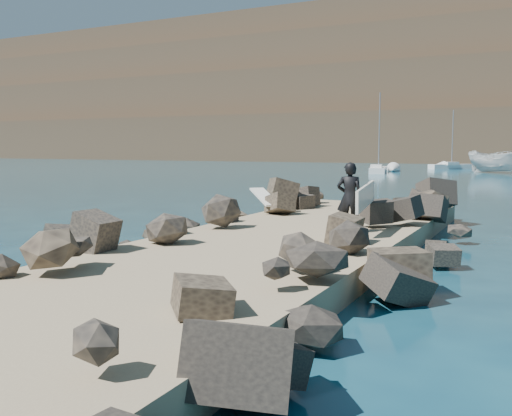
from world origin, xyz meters
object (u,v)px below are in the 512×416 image
object	(u,v)px
boat_imported	(496,161)
surfer_with_board	(352,197)
surfboard_resting	(265,200)
sailboat_a	(378,170)

from	to	relation	value
boat_imported	surfer_with_board	size ratio (longest dim) A/B	2.93
surfboard_resting	sailboat_a	world-z (taller)	sailboat_a
sailboat_a	surfer_with_board	bearing A→B (deg)	-76.06
boat_imported	sailboat_a	distance (m)	13.37
surfer_with_board	sailboat_a	distance (m)	51.53
surfboard_resting	sailboat_a	xyz separation A→B (m)	(-8.03, 46.52, -0.69)
surfboard_resting	surfer_with_board	size ratio (longest dim) A/B	0.89
boat_imported	sailboat_a	xyz separation A→B (m)	(-12.20, -5.37, -1.02)
boat_imported	sailboat_a	size ratio (longest dim) A/B	0.76
surfer_with_board	sailboat_a	world-z (taller)	sailboat_a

